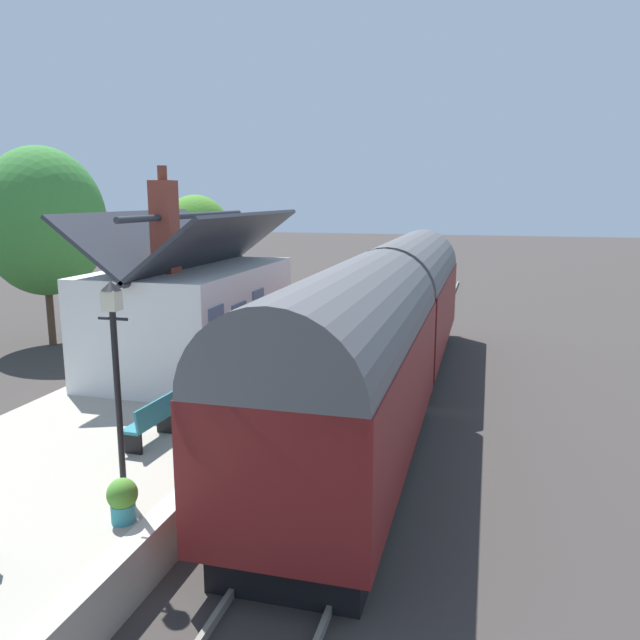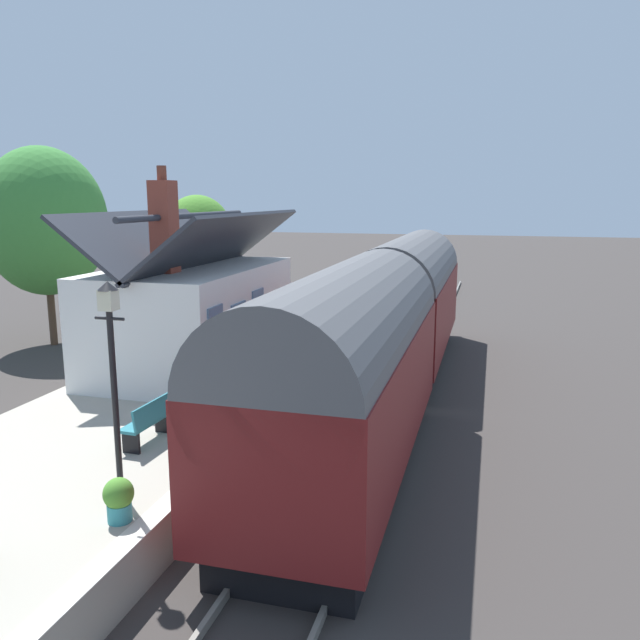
{
  "view_description": "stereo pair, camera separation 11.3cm",
  "coord_description": "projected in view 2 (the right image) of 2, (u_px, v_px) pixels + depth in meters",
  "views": [
    {
      "loc": [
        -16.18,
        -3.48,
        5.63
      ],
      "look_at": [
        2.34,
        1.5,
        1.85
      ],
      "focal_mm": 35.22,
      "sensor_mm": 36.0,
      "label": 1
    },
    {
      "loc": [
        -16.15,
        -3.59,
        5.63
      ],
      "look_at": [
        2.34,
        1.5,
        1.85
      ],
      "focal_mm": 35.22,
      "sensor_mm": 36.0,
      "label": 2
    }
  ],
  "objects": [
    {
      "name": "ground_plane",
      "position": [
        350.0,
        404.0,
        17.3
      ],
      "size": [
        160.0,
        160.0,
        0.0
      ],
      "primitive_type": "plane",
      "color": "#383330"
    },
    {
      "name": "platform",
      "position": [
        219.0,
        379.0,
        18.23
      ],
      "size": [
        32.0,
        5.83,
        0.85
      ],
      "primitive_type": "cube",
      "color": "#A39B8C",
      "rests_on": "ground"
    },
    {
      "name": "platform_edge_coping",
      "position": [
        309.0,
        371.0,
        17.44
      ],
      "size": [
        32.0,
        0.36,
        0.02
      ],
      "primitive_type": "cube",
      "color": "beige",
      "rests_on": "platform"
    },
    {
      "name": "rail_near",
      "position": [
        409.0,
        407.0,
        16.86
      ],
      "size": [
        52.0,
        0.08,
        0.14
      ],
      "primitive_type": "cube",
      "color": "gray",
      "rests_on": "ground"
    },
    {
      "name": "rail_far",
      "position": [
        356.0,
        402.0,
        17.24
      ],
      "size": [
        52.0,
        0.08,
        0.14
      ],
      "primitive_type": "cube",
      "color": "gray",
      "rests_on": "ground"
    },
    {
      "name": "train",
      "position": [
        385.0,
        325.0,
        16.89
      ],
      "size": [
        18.91,
        2.73,
        4.32
      ],
      "color": "black",
      "rests_on": "ground"
    },
    {
      "name": "station_building",
      "position": [
        193.0,
        312.0,
        17.73
      ],
      "size": [
        7.05,
        3.96,
        5.54
      ],
      "color": "white",
      "rests_on": "platform"
    },
    {
      "name": "bench_mid_platform",
      "position": [
        319.0,
        312.0,
        23.71
      ],
      "size": [
        1.41,
        0.46,
        0.88
      ],
      "color": "#26727F",
      "rests_on": "platform"
    },
    {
      "name": "bench_platform_end",
      "position": [
        150.0,
        420.0,
        12.31
      ],
      "size": [
        1.42,
        0.5,
        0.88
      ],
      "color": "#26727F",
      "rests_on": "platform"
    },
    {
      "name": "bench_near_building",
      "position": [
        340.0,
        299.0,
        26.9
      ],
      "size": [
        1.41,
        0.46,
        0.88
      ],
      "color": "#26727F",
      "rests_on": "platform"
    },
    {
      "name": "planter_corner_building",
      "position": [
        276.0,
        297.0,
        28.53
      ],
      "size": [
        0.96,
        0.32,
        0.63
      ],
      "color": "#9E5138",
      "rests_on": "platform"
    },
    {
      "name": "planter_under_sign",
      "position": [
        287.0,
        348.0,
        18.4
      ],
      "size": [
        0.46,
        0.46,
        0.79
      ],
      "color": "gray",
      "rests_on": "platform"
    },
    {
      "name": "planter_bench_right",
      "position": [
        119.0,
        499.0,
        9.34
      ],
      "size": [
        0.46,
        0.46,
        0.68
      ],
      "color": "teal",
      "rests_on": "platform"
    },
    {
      "name": "planter_edge_far",
      "position": [
        227.0,
        315.0,
        23.75
      ],
      "size": [
        0.41,
        0.41,
        0.71
      ],
      "color": "#9E5138",
      "rests_on": "platform"
    },
    {
      "name": "lamp_post_platform",
      "position": [
        112.0,
        348.0,
        9.74
      ],
      "size": [
        0.32,
        0.5,
        3.52
      ],
      "color": "black",
      "rests_on": "platform"
    },
    {
      "name": "tree_distant",
      "position": [
        198.0,
        232.0,
        32.35
      ],
      "size": [
        3.41,
        3.57,
        5.72
      ],
      "color": "#4C3828",
      "rests_on": "ground"
    },
    {
      "name": "tree_far_right",
      "position": [
        44.0,
        222.0,
        23.38
      ],
      "size": [
        4.39,
        4.65,
        7.47
      ],
      "color": "#4C3828",
      "rests_on": "ground"
    }
  ]
}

